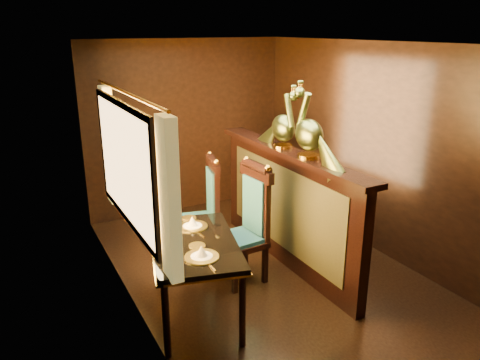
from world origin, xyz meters
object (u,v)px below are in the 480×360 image
Objects in this scene: chair_right at (207,204)px; peacock_left at (310,121)px; chair_left at (250,219)px; peacock_right at (284,116)px; dining_table at (194,248)px.

peacock_left reaches higher than chair_right.
chair_right is 1.63m from peacock_left.
chair_left is at bearing 155.42° from peacock_left.
chair_left is 0.74m from chair_right.
chair_right is 1.75× the size of peacock_right.
chair_left is 1.07× the size of chair_right.
chair_right reaches higher than dining_table.
peacock_left is at bearing -90.00° from peacock_right.
chair_right is at bearing 126.96° from peacock_left.
dining_table is 1.79m from peacock_right.
peacock_left is (0.72, -0.96, 1.10)m from chair_right.
peacock_left is (0.54, -0.25, 1.05)m from chair_left.
peacock_right reaches higher than dining_table.
dining_table is at bearing -107.74° from chair_right.
peacock_left reaches higher than dining_table.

